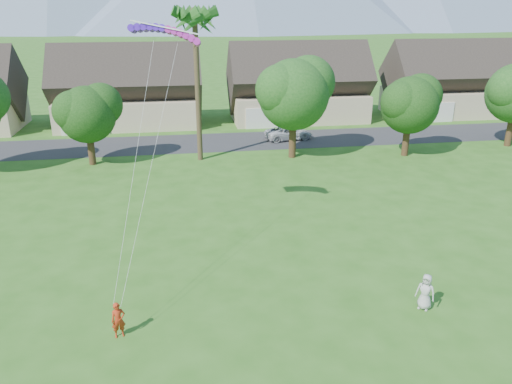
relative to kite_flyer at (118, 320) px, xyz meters
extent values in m
cube|color=#2D2D30|center=(6.46, 29.58, -0.76)|extent=(90.00, 7.00, 0.01)
imported|color=#AE2F13|center=(0.00, 0.00, 0.00)|extent=(0.64, 0.50, 1.54)
imported|color=#B7B7B2|center=(13.11, -0.04, 0.07)|extent=(0.97, 0.95, 1.68)
imported|color=silver|center=(13.45, 29.58, -0.12)|extent=(4.99, 2.95, 1.30)
cube|color=beige|center=(-2.54, 38.58, 0.73)|extent=(15.00, 8.00, 3.00)
cube|color=#382D28|center=(-2.54, 38.58, 4.02)|extent=(15.75, 8.15, 8.15)
cube|color=silver|center=(-6.74, 34.52, 0.33)|extent=(4.80, 0.12, 2.20)
cube|color=beige|center=(16.46, 38.58, 0.73)|extent=(15.00, 8.00, 3.00)
cube|color=#382D28|center=(16.46, 38.58, 4.02)|extent=(15.75, 8.15, 8.15)
cube|color=silver|center=(12.26, 34.52, 0.33)|extent=(4.80, 0.12, 2.20)
cube|color=beige|center=(35.46, 38.58, 0.73)|extent=(15.00, 8.00, 3.00)
cube|color=#382D28|center=(35.46, 38.58, 4.02)|extent=(15.75, 8.15, 8.15)
cube|color=silver|center=(31.26, 34.52, 0.33)|extent=(4.80, 0.12, 2.20)
cylinder|color=#47301C|center=(-4.54, 24.08, 0.32)|extent=(0.56, 0.56, 2.18)
sphere|color=#214916|center=(-4.54, 24.08, 3.45)|extent=(4.62, 4.62, 4.62)
cylinder|color=#47301C|center=(12.46, 23.58, 0.64)|extent=(0.62, 0.62, 2.82)
sphere|color=#214916|center=(12.46, 23.58, 4.69)|extent=(5.98, 5.98, 5.98)
cylinder|color=#47301C|center=(22.46, 22.58, 0.38)|extent=(0.58, 0.58, 2.30)
sphere|color=#214916|center=(22.46, 22.58, 3.70)|extent=(4.90, 4.90, 4.90)
cylinder|color=#47301C|center=(33.46, 24.08, 0.51)|extent=(0.60, 0.60, 2.56)
cylinder|color=#4C3D26|center=(4.46, 24.08, 5.23)|extent=(0.44, 0.44, 12.00)
sphere|color=#286021|center=(4.46, 24.08, 11.53)|extent=(3.00, 3.00, 3.00)
cube|color=#4D1BCD|center=(1.59, 8.46, 10.70)|extent=(1.83, 1.20, 0.50)
cube|color=#C324AE|center=(3.31, 8.46, 10.70)|extent=(1.83, 1.20, 0.50)
camera|label=1|loc=(2.88, -17.52, 11.90)|focal=35.00mm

